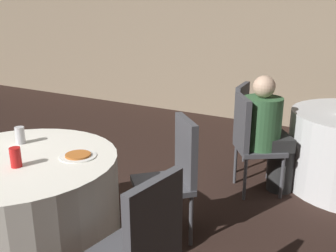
{
  "coord_description": "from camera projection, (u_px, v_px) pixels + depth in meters",
  "views": [
    {
      "loc": [
        1.98,
        -1.43,
        1.64
      ],
      "look_at": [
        0.69,
        0.82,
        0.84
      ],
      "focal_mm": 40.0,
      "sensor_mm": 36.0,
      "label": 1
    }
  ],
  "objects": [
    {
      "name": "table_near",
      "position": [
        24.0,
        210.0,
        2.5
      ],
      "size": [
        1.27,
        1.27,
        0.74
      ],
      "color": "white",
      "rests_on": "ground_plane"
    },
    {
      "name": "soda_can_silver",
      "position": [
        20.0,
        135.0,
        2.64
      ],
      "size": [
        0.07,
        0.07,
        0.12
      ],
      "color": "silver",
      "rests_on": "table_near"
    },
    {
      "name": "chair_far_southwest",
      "position": [
        250.0,
        137.0,
        3.4
      ],
      "size": [
        0.56,
        0.56,
        0.91
      ],
      "rotation": [
        0.0,
        0.0,
        -0.97
      ],
      "color": "#47474C",
      "rests_on": "ground_plane"
    },
    {
      "name": "chair_far_west",
      "position": [
        249.0,
        120.0,
        3.92
      ],
      "size": [
        0.43,
        0.43,
        0.91
      ],
      "rotation": [
        0.0,
        0.0,
        -1.5
      ],
      "color": "#47474C",
      "rests_on": "ground_plane"
    },
    {
      "name": "soda_can_red",
      "position": [
        16.0,
        157.0,
        2.25
      ],
      "size": [
        0.07,
        0.07,
        0.12
      ],
      "color": "red",
      "rests_on": "table_near"
    },
    {
      "name": "pizza_plate_near",
      "position": [
        78.0,
        156.0,
        2.42
      ],
      "size": [
        0.24,
        0.24,
        0.02
      ],
      "color": "white",
      "rests_on": "table_near"
    },
    {
      "name": "wall_back",
      "position": [
        235.0,
        27.0,
        5.55
      ],
      "size": [
        16.0,
        0.06,
        2.8
      ],
      "color": "gray",
      "rests_on": "ground_plane"
    },
    {
      "name": "person_green_jacket",
      "position": [
        268.0,
        134.0,
        3.41
      ],
      "size": [
        0.5,
        0.47,
        1.1
      ],
      "rotation": [
        0.0,
        0.0,
        -0.97
      ],
      "color": "#282828",
      "rests_on": "ground_plane"
    },
    {
      "name": "chair_near_northeast",
      "position": [
        175.0,
        169.0,
        2.72
      ],
      "size": [
        0.57,
        0.57,
        0.91
      ],
      "rotation": [
        0.0,
        0.0,
        -3.92
      ],
      "color": "#47474C",
      "rests_on": "ground_plane"
    },
    {
      "name": "chair_near_east",
      "position": [
        142.0,
        245.0,
        1.84
      ],
      "size": [
        0.45,
        0.45,
        0.91
      ],
      "rotation": [
        0.0,
        0.0,
        1.44
      ],
      "color": "#47474C",
      "rests_on": "ground_plane"
    }
  ]
}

